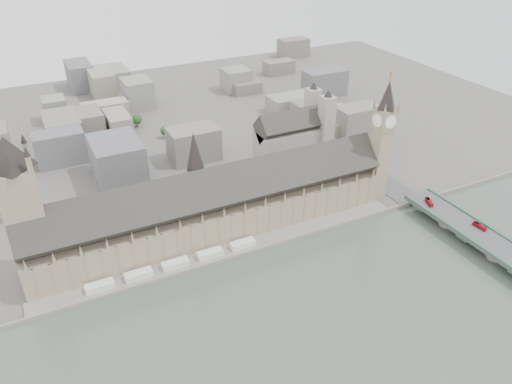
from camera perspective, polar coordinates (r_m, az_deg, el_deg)
name	(u,v)px	position (r m, az deg, el deg)	size (l,w,h in m)	color
ground	(226,247)	(359.55, -3.45, -6.28)	(900.00, 900.00, 0.00)	#595651
embankment_wall	(235,257)	(347.64, -2.46, -7.41)	(600.00, 1.50, 3.00)	slate
river_terrace	(230,251)	(353.42, -2.96, -6.81)	(270.00, 15.00, 2.00)	slate
terrace_tents	(175,264)	(341.67, -9.21, -8.10)	(118.00, 7.00, 4.00)	white
palace_of_westminster	(214,207)	(361.86, -4.80, -1.72)	(265.00, 40.73, 55.44)	gray
elizabeth_tower	(383,133)	(401.57, 14.28, 6.52)	(17.00, 17.00, 107.50)	gray
victoria_tower	(21,205)	(333.72, -25.23, -1.31)	(30.00, 30.00, 100.00)	gray
central_tower	(195,163)	(346.73, -6.98, 3.32)	(13.00, 13.00, 48.00)	#83785A
westminster_bridge	(488,246)	(386.96, 24.97, -5.62)	(25.00, 325.00, 10.25)	#474749
westminster_abbey	(294,137)	(464.13, 4.38, 6.25)	(68.00, 36.00, 64.00)	gray
city_skyline_inland	(134,110)	(558.79, -13.73, 9.07)	(720.00, 360.00, 38.00)	gray
park_trees	(184,202)	(399.56, -8.24, -1.14)	(110.00, 30.00, 15.00)	#1C4719
red_bus_north	(429,202)	(409.94, 19.18, -1.07)	(2.76, 11.81, 3.29)	red
red_bus_south	(480,226)	(393.94, 24.19, -3.58)	(2.57, 11.00, 3.06)	red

